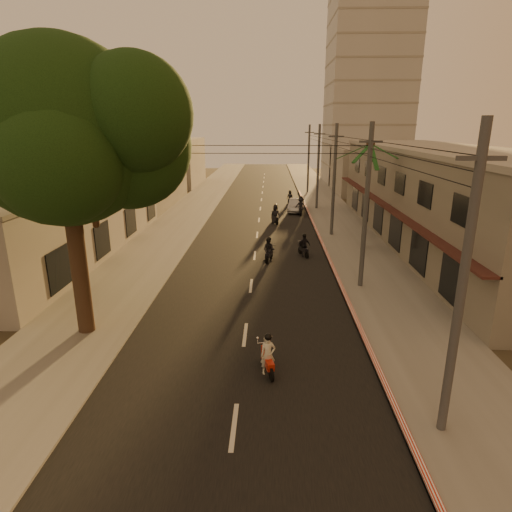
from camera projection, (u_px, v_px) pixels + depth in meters
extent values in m
plane|color=#383023|center=(242.00, 358.00, 16.81)|extent=(160.00, 160.00, 0.00)
cube|color=black|center=(257.00, 235.00, 35.93)|extent=(10.00, 140.00, 0.02)
cube|color=slate|center=(347.00, 235.00, 35.69)|extent=(5.00, 140.00, 0.12)
cube|color=slate|center=(169.00, 234.00, 36.15)|extent=(5.00, 140.00, 0.12)
cube|color=#B22513|center=(325.00, 251.00, 30.97)|extent=(0.20, 60.00, 0.20)
cube|color=gray|center=(440.00, 198.00, 32.58)|extent=(8.00, 34.00, 7.00)
cube|color=gray|center=(446.00, 149.00, 31.52)|extent=(8.20, 34.20, 0.30)
cube|color=#3F1D19|center=(382.00, 203.00, 32.82)|extent=(0.80, 34.00, 0.12)
cube|color=gray|center=(55.00, 220.00, 29.90)|extent=(8.00, 24.00, 5.00)
cube|color=gray|center=(50.00, 182.00, 29.14)|extent=(8.20, 24.20, 0.20)
cube|color=#B7B5B2|center=(368.00, 91.00, 65.81)|extent=(12.00, 12.00, 28.00)
cylinder|color=black|center=(79.00, 268.00, 18.06)|extent=(0.70, 0.70, 6.00)
cylinder|color=black|center=(94.00, 196.00, 17.55)|extent=(1.22, 2.17, 3.04)
cylinder|color=black|center=(51.00, 194.00, 16.87)|extent=(1.31, 1.49, 2.73)
sphere|color=black|center=(62.00, 133.00, 16.47)|extent=(7.20, 7.20, 7.20)
sphere|color=black|center=(128.00, 145.00, 17.50)|extent=(5.20, 5.20, 5.20)
sphere|color=black|center=(29.00, 140.00, 17.37)|extent=(4.80, 4.80, 4.80)
sphere|color=black|center=(59.00, 161.00, 14.99)|extent=(4.60, 4.60, 4.60)
sphere|color=black|center=(134.00, 114.00, 15.69)|extent=(4.40, 4.40, 4.40)
sphere|color=black|center=(112.00, 106.00, 18.40)|extent=(4.40, 4.40, 4.40)
cylinder|color=black|center=(366.00, 198.00, 30.76)|extent=(0.32, 0.32, 7.60)
sphere|color=black|center=(371.00, 144.00, 29.66)|extent=(0.60, 0.60, 0.60)
cylinder|color=#38383A|center=(461.00, 291.00, 11.48)|extent=(0.26, 0.26, 9.00)
cube|color=#38383A|center=(481.00, 158.00, 10.47)|extent=(1.20, 0.12, 0.12)
cylinder|color=#38383A|center=(366.00, 209.00, 22.96)|extent=(0.26, 0.26, 9.00)
cube|color=#38383A|center=(371.00, 142.00, 21.94)|extent=(1.20, 0.12, 0.12)
cylinder|color=#38383A|center=(334.00, 181.00, 34.44)|extent=(0.26, 0.26, 9.00)
cube|color=#38383A|center=(336.00, 136.00, 33.42)|extent=(1.20, 0.12, 0.12)
cylinder|color=#38383A|center=(318.00, 168.00, 45.91)|extent=(0.26, 0.26, 9.00)
cube|color=#38383A|center=(319.00, 134.00, 44.90)|extent=(1.20, 0.12, 0.12)
cylinder|color=#38383A|center=(309.00, 159.00, 57.39)|extent=(0.26, 0.26, 9.00)
cube|color=#38383A|center=(309.00, 132.00, 56.38)|extent=(1.20, 0.12, 0.12)
cube|color=gray|center=(365.00, 170.00, 58.54)|extent=(8.00, 14.00, 6.00)
cube|color=gray|center=(139.00, 186.00, 49.11)|extent=(8.00, 14.00, 4.40)
cube|color=gray|center=(173.00, 162.00, 65.95)|extent=(8.00, 14.00, 7.00)
cylinder|color=black|center=(264.00, 358.00, 16.32)|extent=(0.22, 0.52, 0.52)
cylinder|color=black|center=(271.00, 375.00, 15.25)|extent=(0.22, 0.52, 0.52)
cube|color=#B6200E|center=(268.00, 361.00, 15.65)|extent=(0.50, 1.04, 0.28)
cube|color=#B6200E|center=(265.00, 352.00, 16.04)|extent=(0.29, 0.16, 0.55)
cylinder|color=silver|center=(264.00, 343.00, 16.05)|extent=(0.50, 0.17, 0.04)
imported|color=beige|center=(268.00, 355.00, 15.57)|extent=(0.74, 0.64, 1.55)
sphere|color=black|center=(268.00, 337.00, 15.36)|extent=(0.28, 0.28, 0.28)
sphere|color=silver|center=(258.00, 338.00, 15.91)|extent=(0.11, 0.11, 0.11)
sphere|color=silver|center=(271.00, 337.00, 16.02)|extent=(0.11, 0.11, 0.11)
cylinder|color=black|center=(271.00, 255.00, 29.41)|extent=(0.23, 0.55, 0.54)
cylinder|color=black|center=(267.00, 260.00, 28.29)|extent=(0.23, 0.55, 0.54)
cube|color=black|center=(269.00, 254.00, 28.71)|extent=(0.52, 1.10, 0.29)
cube|color=black|center=(271.00, 250.00, 29.11)|extent=(0.31, 0.16, 0.58)
cylinder|color=silver|center=(271.00, 245.00, 29.12)|extent=(0.53, 0.17, 0.04)
imported|color=black|center=(269.00, 250.00, 28.63)|extent=(1.08, 0.99, 1.63)
sphere|color=black|center=(269.00, 239.00, 28.40)|extent=(0.29, 0.29, 0.29)
cylinder|color=black|center=(300.00, 250.00, 30.55)|extent=(0.26, 0.53, 0.53)
cylinder|color=black|center=(307.00, 255.00, 29.48)|extent=(0.26, 0.53, 0.53)
cube|color=black|center=(304.00, 249.00, 29.88)|extent=(0.58, 1.06, 0.28)
cube|color=black|center=(301.00, 246.00, 30.27)|extent=(0.30, 0.18, 0.56)
cylinder|color=silver|center=(301.00, 241.00, 30.27)|extent=(0.50, 0.20, 0.04)
imported|color=black|center=(304.00, 246.00, 29.80)|extent=(1.16, 0.94, 1.58)
sphere|color=black|center=(304.00, 235.00, 29.58)|extent=(0.28, 0.28, 0.28)
cylinder|color=black|center=(273.00, 219.00, 40.64)|extent=(0.26, 0.59, 0.59)
cylinder|color=black|center=(277.00, 222.00, 39.42)|extent=(0.26, 0.59, 0.59)
cube|color=black|center=(275.00, 218.00, 39.87)|extent=(0.60, 1.19, 0.32)
cube|color=black|center=(274.00, 215.00, 40.31)|extent=(0.33, 0.19, 0.63)
cylinder|color=silver|center=(273.00, 211.00, 40.32)|extent=(0.57, 0.20, 0.04)
imported|color=black|center=(275.00, 215.00, 39.78)|extent=(1.16, 1.02, 1.77)
sphere|color=black|center=(275.00, 206.00, 39.54)|extent=(0.32, 0.32, 0.32)
cylinder|color=black|center=(301.00, 211.00, 44.63)|extent=(0.16, 0.63, 0.62)
cylinder|color=black|center=(300.00, 213.00, 43.30)|extent=(0.16, 0.63, 0.62)
cube|color=black|center=(301.00, 209.00, 43.80)|extent=(0.41, 1.24, 0.33)
cube|color=black|center=(301.00, 207.00, 44.28)|extent=(0.34, 0.14, 0.67)
cylinder|color=silver|center=(301.00, 203.00, 44.29)|extent=(0.61, 0.09, 0.04)
imported|color=black|center=(301.00, 206.00, 43.70)|extent=(1.32, 0.88, 1.87)
sphere|color=black|center=(301.00, 198.00, 43.45)|extent=(0.33, 0.33, 0.33)
imported|color=#9B9DA3|center=(296.00, 205.00, 45.59)|extent=(2.65, 4.54, 1.36)
cylinder|color=black|center=(291.00, 201.00, 51.15)|extent=(0.20, 0.51, 0.50)
cylinder|color=black|center=(289.00, 202.00, 50.11)|extent=(0.20, 0.51, 0.50)
cube|color=black|center=(290.00, 199.00, 50.50)|extent=(0.47, 1.02, 0.27)
cube|color=black|center=(291.00, 198.00, 50.87)|extent=(0.28, 0.15, 0.54)
cylinder|color=silver|center=(291.00, 195.00, 50.88)|extent=(0.49, 0.15, 0.04)
imported|color=black|center=(290.00, 197.00, 50.42)|extent=(0.94, 0.80, 1.50)
sphere|color=black|center=(290.00, 191.00, 50.22)|extent=(0.27, 0.27, 0.27)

